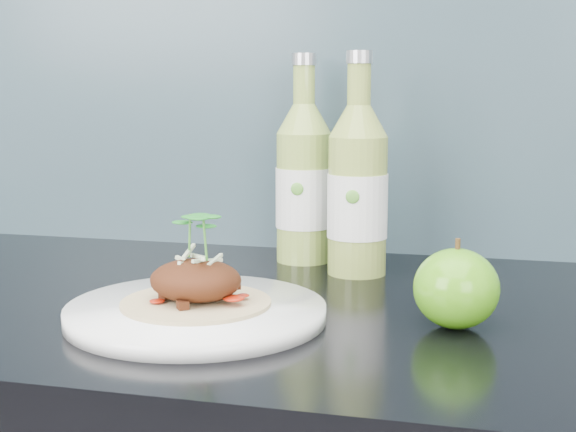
# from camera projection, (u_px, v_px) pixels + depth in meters

# --- Properties ---
(subway_backsplash) EXTENTS (4.00, 0.02, 0.70)m
(subway_backsplash) POSITION_uv_depth(u_px,v_px,m) (357.00, 0.00, 1.10)
(subway_backsplash) COLOR slate
(subway_backsplash) RESTS_ON kitchen_counter
(dinner_plate) EXTENTS (0.31, 0.31, 0.02)m
(dinner_plate) POSITION_uv_depth(u_px,v_px,m) (196.00, 312.00, 0.80)
(dinner_plate) COLOR white
(dinner_plate) RESTS_ON kitchen_counter
(pork_taco) EXTENTS (0.15, 0.15, 0.10)m
(pork_taco) POSITION_uv_depth(u_px,v_px,m) (196.00, 277.00, 0.80)
(pork_taco) COLOR tan
(pork_taco) RESTS_ON dinner_plate
(green_apple) EXTENTS (0.11, 0.11, 0.09)m
(green_apple) POSITION_uv_depth(u_px,v_px,m) (456.00, 288.00, 0.77)
(green_apple) COLOR #2E820E
(green_apple) RESTS_ON kitchen_counter
(cider_bottle_left) EXTENTS (0.10, 0.10, 0.28)m
(cider_bottle_left) POSITION_uv_depth(u_px,v_px,m) (304.00, 184.00, 1.07)
(cider_bottle_left) COLOR #90AB47
(cider_bottle_left) RESTS_ON kitchen_counter
(cider_bottle_right) EXTENTS (0.09, 0.09, 0.28)m
(cider_bottle_right) POSITION_uv_depth(u_px,v_px,m) (358.00, 191.00, 0.99)
(cider_bottle_right) COLOR #8FA544
(cider_bottle_right) RESTS_ON kitchen_counter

